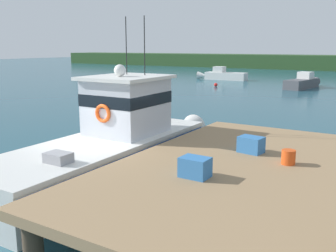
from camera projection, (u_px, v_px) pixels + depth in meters
name	position (u px, v px, depth m)	size (l,w,h in m)	color
ground_plane	(97.00, 180.00, 11.40)	(200.00, 200.00, 0.00)	#1E4C5B
dock	(255.00, 173.00, 8.72)	(6.00, 9.00, 1.20)	#4C3D2D
main_fishing_boat	(115.00, 143.00, 11.62)	(2.62, 9.82, 4.80)	silver
crate_stack_mid_dock	(195.00, 167.00, 8.02)	(0.60, 0.44, 0.42)	#3370B2
crate_stack_near_edge	(251.00, 145.00, 9.88)	(0.60, 0.44, 0.41)	#3370B2
bait_bucket	(288.00, 157.00, 8.90)	(0.32, 0.32, 0.34)	#E04C19
moored_boat_outer_mooring	(303.00, 83.00, 36.43)	(2.33, 6.04, 1.51)	#4C4C51
moored_boat_far_left	(223.00, 75.00, 45.42)	(6.10, 1.68, 1.55)	silver
mooring_buoy_spare_mooring	(216.00, 85.00, 37.86)	(0.36, 0.36, 0.36)	red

